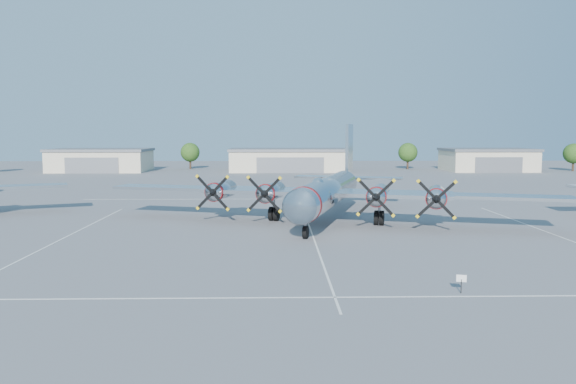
{
  "coord_description": "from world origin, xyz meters",
  "views": [
    {
      "loc": [
        -3.33,
        -52.76,
        9.27
      ],
      "look_at": [
        -2.07,
        4.17,
        3.2
      ],
      "focal_mm": 35.0,
      "sensor_mm": 36.0,
      "label": 1
    }
  ],
  "objects_px": {
    "info_placard": "(461,280)",
    "tree_far_east": "(574,154)",
    "hangar_center": "(290,160)",
    "main_bomber_b29": "(329,220)",
    "hangar_west": "(101,160)",
    "tree_east": "(408,152)",
    "hangar_east": "(487,160)",
    "tree_west": "(190,152)"
  },
  "relations": [
    {
      "from": "tree_east",
      "to": "tree_far_east",
      "type": "xyz_separation_m",
      "value": [
        38.0,
        -8.0,
        0.0
      ]
    },
    {
      "from": "hangar_center",
      "to": "main_bomber_b29",
      "type": "bearing_deg",
      "value": -88.25
    },
    {
      "from": "hangar_center",
      "to": "info_placard",
      "type": "bearing_deg",
      "value": -85.91
    },
    {
      "from": "hangar_east",
      "to": "main_bomber_b29",
      "type": "relative_size",
      "value": 0.44
    },
    {
      "from": "hangar_center",
      "to": "main_bomber_b29",
      "type": "relative_size",
      "value": 0.61
    },
    {
      "from": "main_bomber_b29",
      "to": "info_placard",
      "type": "xyz_separation_m",
      "value": [
        5.07,
        -27.36,
        0.77
      ]
    },
    {
      "from": "hangar_east",
      "to": "tree_west",
      "type": "relative_size",
      "value": 3.1
    },
    {
      "from": "hangar_west",
      "to": "tree_far_east",
      "type": "xyz_separation_m",
      "value": [
        113.0,
        -1.96,
        1.51
      ]
    },
    {
      "from": "hangar_east",
      "to": "tree_east",
      "type": "distance_m",
      "value": 19.04
    },
    {
      "from": "hangar_west",
      "to": "main_bomber_b29",
      "type": "xyz_separation_m",
      "value": [
        47.32,
        -75.95,
        -2.71
      ]
    },
    {
      "from": "tree_far_east",
      "to": "main_bomber_b29",
      "type": "relative_size",
      "value": 0.14
    },
    {
      "from": "hangar_center",
      "to": "tree_far_east",
      "type": "relative_size",
      "value": 4.31
    },
    {
      "from": "main_bomber_b29",
      "to": "hangar_west",
      "type": "bearing_deg",
      "value": 138.11
    },
    {
      "from": "tree_east",
      "to": "tree_far_east",
      "type": "relative_size",
      "value": 1.0
    },
    {
      "from": "info_placard",
      "to": "tree_far_east",
      "type": "bearing_deg",
      "value": 74.57
    },
    {
      "from": "hangar_west",
      "to": "tree_east",
      "type": "distance_m",
      "value": 75.26
    },
    {
      "from": "hangar_west",
      "to": "tree_east",
      "type": "bearing_deg",
      "value": 4.6
    },
    {
      "from": "hangar_center",
      "to": "main_bomber_b29",
      "type": "xyz_separation_m",
      "value": [
        2.32,
        -75.95,
        -2.71
      ]
    },
    {
      "from": "tree_east",
      "to": "main_bomber_b29",
      "type": "xyz_separation_m",
      "value": [
        -27.68,
        -81.99,
        -4.22
      ]
    },
    {
      "from": "hangar_east",
      "to": "tree_west",
      "type": "height_order",
      "value": "tree_west"
    },
    {
      "from": "hangar_center",
      "to": "tree_west",
      "type": "bearing_deg",
      "value": 162.18
    },
    {
      "from": "hangar_center",
      "to": "tree_east",
      "type": "distance_m",
      "value": 30.64
    },
    {
      "from": "hangar_center",
      "to": "tree_west",
      "type": "distance_m",
      "value": 26.3
    },
    {
      "from": "hangar_east",
      "to": "tree_far_east",
      "type": "xyz_separation_m",
      "value": [
        20.0,
        -1.96,
        1.51
      ]
    },
    {
      "from": "main_bomber_b29",
      "to": "info_placard",
      "type": "distance_m",
      "value": 27.84
    },
    {
      "from": "tree_far_east",
      "to": "info_placard",
      "type": "height_order",
      "value": "tree_far_east"
    },
    {
      "from": "hangar_east",
      "to": "tree_west",
      "type": "xyz_separation_m",
      "value": [
        -73.0,
        8.04,
        1.51
      ]
    },
    {
      "from": "tree_west",
      "to": "tree_far_east",
      "type": "height_order",
      "value": "same"
    },
    {
      "from": "hangar_east",
      "to": "info_placard",
      "type": "xyz_separation_m",
      "value": [
        -40.62,
        -103.32,
        -1.95
      ]
    },
    {
      "from": "hangar_west",
      "to": "hangar_center",
      "type": "bearing_deg",
      "value": -0.0
    },
    {
      "from": "tree_west",
      "to": "main_bomber_b29",
      "type": "distance_m",
      "value": 88.42
    },
    {
      "from": "tree_far_east",
      "to": "hangar_center",
      "type": "bearing_deg",
      "value": 178.35
    },
    {
      "from": "hangar_west",
      "to": "main_bomber_b29",
      "type": "distance_m",
      "value": 89.53
    },
    {
      "from": "main_bomber_b29",
      "to": "info_placard",
      "type": "bearing_deg",
      "value": -63.32
    },
    {
      "from": "tree_east",
      "to": "info_placard",
      "type": "distance_m",
      "value": 111.72
    },
    {
      "from": "hangar_west",
      "to": "hangar_east",
      "type": "distance_m",
      "value": 93.0
    },
    {
      "from": "hangar_center",
      "to": "info_placard",
      "type": "xyz_separation_m",
      "value": [
        7.38,
        -103.32,
        -1.94
      ]
    },
    {
      "from": "hangar_center",
      "to": "tree_far_east",
      "type": "bearing_deg",
      "value": -1.65
    },
    {
      "from": "tree_east",
      "to": "main_bomber_b29",
      "type": "distance_m",
      "value": 86.64
    },
    {
      "from": "hangar_east",
      "to": "tree_far_east",
      "type": "bearing_deg",
      "value": -5.61
    },
    {
      "from": "hangar_center",
      "to": "hangar_east",
      "type": "relative_size",
      "value": 1.39
    },
    {
      "from": "tree_west",
      "to": "main_bomber_b29",
      "type": "bearing_deg",
      "value": -71.98
    }
  ]
}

